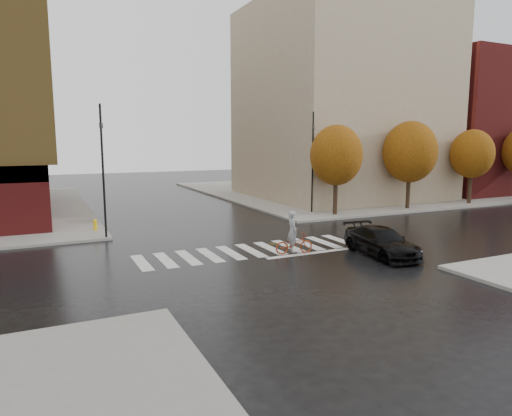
# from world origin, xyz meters

# --- Properties ---
(ground) EXTENTS (120.00, 120.00, 0.00)m
(ground) POSITION_xyz_m (0.00, 0.00, 0.00)
(ground) COLOR black
(ground) RESTS_ON ground
(sidewalk_ne) EXTENTS (30.00, 30.00, 0.15)m
(sidewalk_ne) POSITION_xyz_m (21.00, 21.00, 0.07)
(sidewalk_ne) COLOR gray
(sidewalk_ne) RESTS_ON ground
(crosswalk) EXTENTS (12.00, 3.00, 0.01)m
(crosswalk) POSITION_xyz_m (0.00, 0.50, 0.01)
(crosswalk) COLOR silver
(crosswalk) RESTS_ON ground
(building_ne_tan) EXTENTS (16.00, 16.00, 18.00)m
(building_ne_tan) POSITION_xyz_m (17.00, 17.00, 9.15)
(building_ne_tan) COLOR tan
(building_ne_tan) RESTS_ON sidewalk_ne
(building_ne_brick) EXTENTS (14.00, 14.00, 14.00)m
(building_ne_brick) POSITION_xyz_m (33.00, 16.00, 7.15)
(building_ne_brick) COLOR maroon
(building_ne_brick) RESTS_ON sidewalk_ne
(tree_ne_a) EXTENTS (3.80, 3.80, 6.50)m
(tree_ne_a) POSITION_xyz_m (10.00, 7.40, 4.46)
(tree_ne_a) COLOR black
(tree_ne_a) RESTS_ON sidewalk_ne
(tree_ne_b) EXTENTS (4.20, 4.20, 6.89)m
(tree_ne_b) POSITION_xyz_m (17.00, 7.40, 4.62)
(tree_ne_b) COLOR black
(tree_ne_b) RESTS_ON sidewalk_ne
(tree_ne_c) EXTENTS (3.60, 3.60, 6.31)m
(tree_ne_c) POSITION_xyz_m (24.00, 7.40, 4.37)
(tree_ne_c) COLOR black
(tree_ne_c) RESTS_ON sidewalk_ne
(sedan) EXTENTS (2.32, 4.84, 1.36)m
(sedan) POSITION_xyz_m (5.31, -3.12, 0.68)
(sedan) COLOR black
(sedan) RESTS_ON ground
(cyclist) EXTENTS (1.98, 0.96, 2.16)m
(cyclist) POSITION_xyz_m (1.62, -1.00, 0.74)
(cyclist) COLOR #982E0D
(cyclist) RESTS_ON ground
(traffic_light_nw) EXTENTS (0.23, 0.21, 7.37)m
(traffic_light_nw) POSITION_xyz_m (-6.30, 6.30, 4.35)
(traffic_light_nw) COLOR black
(traffic_light_nw) RESTS_ON sidewalk_nw
(traffic_light_ne) EXTENTS (0.21, 0.23, 7.47)m
(traffic_light_ne) POSITION_xyz_m (9.00, 9.00, 4.42)
(traffic_light_ne) COLOR black
(traffic_light_ne) RESTS_ON sidewalk_ne
(fire_hydrant) EXTENTS (0.25, 0.25, 0.69)m
(fire_hydrant) POSITION_xyz_m (-6.64, 8.55, 0.53)
(fire_hydrant) COLOR yellow
(fire_hydrant) RESTS_ON sidewalk_nw
(manhole) EXTENTS (0.62, 0.62, 0.01)m
(manhole) POSITION_xyz_m (1.74, 1.32, 0.01)
(manhole) COLOR #433817
(manhole) RESTS_ON ground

